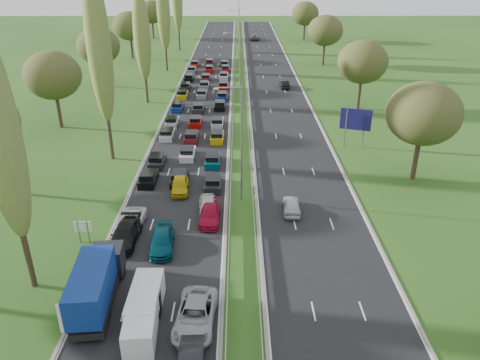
{
  "coord_description": "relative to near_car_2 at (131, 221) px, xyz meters",
  "views": [
    {
      "loc": [
        4.15,
        0.05,
        22.82
      ],
      "look_at": [
        4.35,
        44.58,
        1.5
      ],
      "focal_mm": 35.0,
      "sensor_mm": 36.0,
      "label": 1
    }
  ],
  "objects": [
    {
      "name": "far_car_2",
      "position": [
        15.05,
        109.05,
        0.14
      ],
      "size": [
        2.79,
        5.78,
        1.59
      ],
      "primitive_type": "imported",
      "rotation": [
        0.0,
        0.0,
        3.17
      ],
      "color": "slate",
      "rests_on": "far_carriageway"
    },
    {
      "name": "direction_sign",
      "position": [
        25.19,
        20.2,
        2.9
      ],
      "size": [
        3.82,
        1.37,
        5.2
      ],
      "color": "gray",
      "rests_on": "ground"
    },
    {
      "name": "white_van_front",
      "position": [
        3.55,
        -13.63,
        0.36
      ],
      "size": [
        1.96,
        4.99,
        2.01
      ],
      "rotation": [
        0.0,
        0.0,
        0.07
      ],
      "color": "silver",
      "rests_on": "near_carriageway"
    },
    {
      "name": "traffic_queue_fill",
      "position": [
        3.55,
        40.12,
        -0.23
      ],
      "size": [
        9.05,
        68.08,
        0.8
      ],
      "color": "black",
      "rests_on": "ground"
    },
    {
      "name": "blue_lorry",
      "position": [
        -0.18,
        -10.74,
        1.2
      ],
      "size": [
        2.36,
        8.49,
        3.59
      ],
      "rotation": [
        0.0,
        0.0,
        0.08
      ],
      "color": "black",
      "rests_on": "near_carriageway"
    },
    {
      "name": "ground",
      "position": [
        10.29,
        42.38,
        -0.67
      ],
      "size": [
        260.0,
        260.0,
        0.0
      ],
      "primitive_type": "plane",
      "color": "#214B17",
      "rests_on": "ground"
    },
    {
      "name": "near_car_8",
      "position": [
        3.72,
        7.28,
        0.11
      ],
      "size": [
        2.09,
        4.6,
        1.53
      ],
      "primitive_type": "imported",
      "rotation": [
        0.0,
        0.0,
        0.06
      ],
      "color": "#B5A00C",
      "rests_on": "near_carriageway"
    },
    {
      "name": "far_carriageway",
      "position": [
        17.04,
        44.88,
        -0.67
      ],
      "size": [
        10.5,
        215.0,
        0.04
      ],
      "primitive_type": "cube",
      "color": "black",
      "rests_on": "ground"
    },
    {
      "name": "near_car_2",
      "position": [
        0.0,
        0.0,
        0.0
      ],
      "size": [
        2.28,
        4.75,
        1.31
      ],
      "primitive_type": "imported",
      "rotation": [
        0.0,
        0.0,
        -0.02
      ],
      "color": "silver",
      "rests_on": "near_carriageway"
    },
    {
      "name": "woodland_left",
      "position": [
        -16.21,
        25.0,
        7.01
      ],
      "size": [
        8.0,
        166.0,
        11.1
      ],
      "color": "#2D2116",
      "rests_on": "ground"
    },
    {
      "name": "white_van_rear",
      "position": [
        3.45,
        -11.53,
        0.38
      ],
      "size": [
        2.01,
        5.13,
        2.06
      ],
      "rotation": [
        0.0,
        0.0,
        -0.0
      ],
      "color": "silver",
      "rests_on": "near_carriageway"
    },
    {
      "name": "far_car_0",
      "position": [
        15.21,
        2.79,
        0.05
      ],
      "size": [
        1.86,
        4.2,
        1.41
      ],
      "primitive_type": "imported",
      "rotation": [
        0.0,
        0.0,
        3.09
      ],
      "color": "#B6BDC1",
      "rests_on": "far_carriageway"
    },
    {
      "name": "woodland_right",
      "position": [
        29.79,
        29.05,
        7.01
      ],
      "size": [
        8.0,
        153.0,
        11.1
      ],
      "color": "#2D2116",
      "rests_on": "ground"
    },
    {
      "name": "near_car_3",
      "position": [
        0.0,
        -2.61,
        0.13
      ],
      "size": [
        2.36,
        5.47,
        1.57
      ],
      "primitive_type": "imported",
      "rotation": [
        0.0,
        0.0,
        -0.03
      ],
      "color": "black",
      "rests_on": "near_carriageway"
    },
    {
      "name": "near_car_11",
      "position": [
        7.24,
        1.09,
        0.04
      ],
      "size": [
        2.01,
        4.79,
        1.38
      ],
      "primitive_type": "imported",
      "rotation": [
        0.0,
        0.0,
        -0.01
      ],
      "color": "maroon",
      "rests_on": "near_carriageway"
    },
    {
      "name": "near_car_7",
      "position": [
        3.39,
        -3.56,
        0.06
      ],
      "size": [
        2.33,
        5.03,
        1.42
      ],
      "primitive_type": "imported",
      "rotation": [
        0.0,
        0.0,
        0.07
      ],
      "color": "#043847",
      "rests_on": "near_carriageway"
    },
    {
      "name": "near_car_12",
      "position": [
        6.97,
        2.63,
        0.08
      ],
      "size": [
        2.05,
        4.43,
        1.47
      ],
      "primitive_type": "imported",
      "rotation": [
        0.0,
        0.0,
        0.07
      ],
      "color": "silver",
      "rests_on": "near_carriageway"
    },
    {
      "name": "lamp_columns",
      "position": [
        10.29,
        40.38,
        5.33
      ],
      "size": [
        0.18,
        140.18,
        12.0
      ],
      "color": "gray",
      "rests_on": "ground"
    },
    {
      "name": "poplar_row",
      "position": [
        -5.71,
        30.55,
        11.71
      ],
      "size": [
        2.8,
        127.8,
        22.44
      ],
      "color": "#2D2116",
      "rests_on": "ground"
    },
    {
      "name": "far_car_1",
      "position": [
        18.85,
        51.08,
        0.07
      ],
      "size": [
        1.68,
        4.47,
        1.46
      ],
      "primitive_type": "imported",
      "rotation": [
        0.0,
        0.0,
        3.17
      ],
      "color": "black",
      "rests_on": "far_carriageway"
    },
    {
      "name": "info_sign",
      "position": [
        -3.61,
        -2.58,
        0.7
      ],
      "size": [
        1.5,
        0.16,
        2.1
      ],
      "color": "gray",
      "rests_on": "ground"
    },
    {
      "name": "near_carriageway",
      "position": [
        3.54,
        44.88,
        -0.67
      ],
      "size": [
        10.5,
        215.0,
        0.04
      ],
      "primitive_type": "cube",
      "color": "black",
      "rests_on": "ground"
    },
    {
      "name": "near_car_10",
      "position": [
        7.02,
        -12.89,
        0.14
      ],
      "size": [
        3.02,
        5.89,
        1.59
      ],
      "primitive_type": "imported",
      "rotation": [
        0.0,
        0.0,
        -0.07
      ],
      "color": "#9DA3A6",
      "rests_on": "near_carriageway"
    },
    {
      "name": "central_reservation",
      "position": [
        10.29,
        44.88,
        -0.12
      ],
      "size": [
        2.36,
        215.0,
        0.32
      ],
      "color": "gray",
      "rests_on": "ground"
    }
  ]
}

